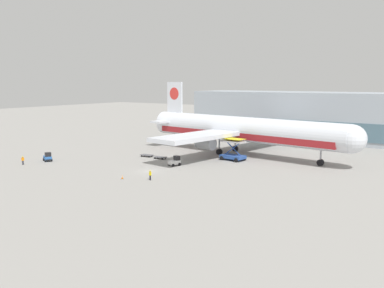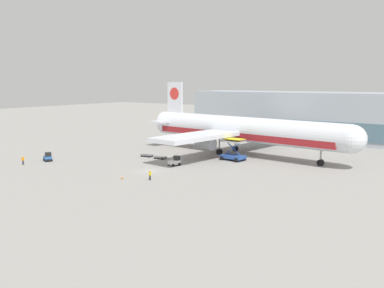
{
  "view_description": "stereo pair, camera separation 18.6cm",
  "coord_description": "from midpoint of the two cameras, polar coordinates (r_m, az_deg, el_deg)",
  "views": [
    {
      "loc": [
        52.63,
        -61.84,
        17.18
      ],
      "look_at": [
        1.75,
        12.0,
        4.0
      ],
      "focal_mm": 40.0,
      "sensor_mm": 36.0,
      "label": 1
    },
    {
      "loc": [
        52.78,
        -61.74,
        17.18
      ],
      "look_at": [
        1.75,
        12.0,
        4.0
      ],
      "focal_mm": 40.0,
      "sensor_mm": 36.0,
      "label": 2
    }
  ],
  "objects": [
    {
      "name": "ground_crew_far",
      "position": [
        75.33,
        -5.67,
        -4.03
      ],
      "size": [
        0.57,
        0.26,
        1.8
      ],
      "rotation": [
        0.0,
        0.0,
        6.17
      ],
      "color": "black",
      "rests_on": "ground_plane"
    },
    {
      "name": "airplane_main",
      "position": [
        101.2,
        6.25,
        1.88
      ],
      "size": [
        57.93,
        48.63,
        17.0
      ],
      "rotation": [
        0.0,
        0.0,
        -0.13
      ],
      "color": "silver",
      "rests_on": "ground_plane"
    },
    {
      "name": "scissor_lift_loader",
      "position": [
        94.04,
        5.44,
        -1.04
      ],
      "size": [
        5.54,
        3.94,
        4.81
      ],
      "rotation": [
        0.0,
        0.0,
        -0.13
      ],
      "color": "#284C99",
      "rests_on": "ground_plane"
    },
    {
      "name": "traffic_cone_near",
      "position": [
        77.13,
        -9.35,
        -4.36
      ],
      "size": [
        0.4,
        0.4,
        0.69
      ],
      "color": "black",
      "rests_on": "ground_plane"
    },
    {
      "name": "baggage_tug_foreground",
      "position": [
        87.9,
        -2.35,
        -2.33
      ],
      "size": [
        2.24,
        2.75,
        2.0
      ],
      "rotation": [
        0.0,
        0.0,
        1.26
      ],
      "color": "silver",
      "rests_on": "ground_plane"
    },
    {
      "name": "ground_crew_near",
      "position": [
        95.35,
        -21.69,
        -1.95
      ],
      "size": [
        0.31,
        0.55,
        1.84
      ],
      "rotation": [
        0.0,
        0.0,
        4.42
      ],
      "color": "black",
      "rests_on": "ground_plane"
    },
    {
      "name": "baggage_tug_mid",
      "position": [
        97.85,
        -18.74,
        -1.68
      ],
      "size": [
        2.81,
        2.45,
        2.0
      ],
      "rotation": [
        0.0,
        0.0,
        -0.46
      ],
      "color": "#2D66B7",
      "rests_on": "ground_plane"
    },
    {
      "name": "terminal_building",
      "position": [
        130.36,
        19.18,
        3.41
      ],
      "size": [
        90.0,
        18.2,
        14.0
      ],
      "color": "#9EA8B2",
      "rests_on": "ground_plane"
    },
    {
      "name": "baggage_dolly_lead",
      "position": [
        98.72,
        -6.09,
        -1.48
      ],
      "size": [
        3.77,
        1.84,
        0.48
      ],
      "rotation": [
        0.0,
        0.0,
        0.13
      ],
      "color": "#56565B",
      "rests_on": "ground_plane"
    },
    {
      "name": "baggage_dolly_second",
      "position": [
        95.73,
        -4.32,
        -1.76
      ],
      "size": [
        3.77,
        1.84,
        0.48
      ],
      "rotation": [
        0.0,
        0.0,
        0.13
      ],
      "color": "#56565B",
      "rests_on": "ground_plane"
    },
    {
      "name": "ground_plane",
      "position": [
        83.01,
        -5.78,
        -3.63
      ],
      "size": [
        400.0,
        400.0,
        0.0
      ],
      "primitive_type": "plane",
      "color": "gray"
    }
  ]
}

